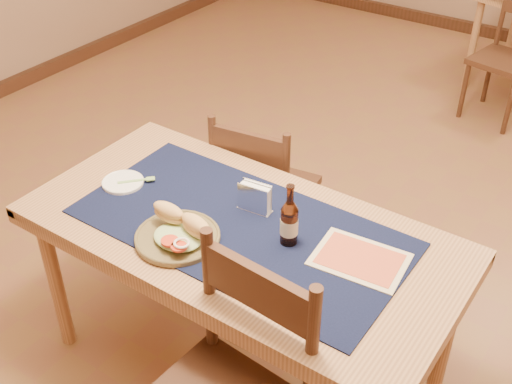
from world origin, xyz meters
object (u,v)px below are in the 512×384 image
Objects in this scene: chair_main_far at (263,191)px; napkin_holder at (255,198)px; main_table at (241,245)px; beer_bottle at (289,222)px; sandwich_plate at (179,233)px.

chair_main_far is 6.58× the size of napkin_holder.
napkin_holder reaches higher than main_table.
chair_main_far reaches higher than main_table.
napkin_holder is (-0.20, 0.08, -0.03)m from beer_bottle.
beer_bottle is (0.48, -0.55, 0.38)m from chair_main_far.
sandwich_plate is at bearing -125.64° from main_table.
napkin_holder is at bearing -59.02° from chair_main_far.
napkin_holder is at bearing 68.24° from sandwich_plate.
beer_bottle is (0.32, 0.21, 0.06)m from sandwich_plate.
main_table is 0.69m from chair_main_far.
beer_bottle is (0.19, 0.03, 0.18)m from main_table.
beer_bottle is at bearing -48.92° from chair_main_far.
main_table is 0.26m from beer_bottle.
chair_main_far is at bearing 131.08° from beer_bottle.
chair_main_far is 0.65m from napkin_holder.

